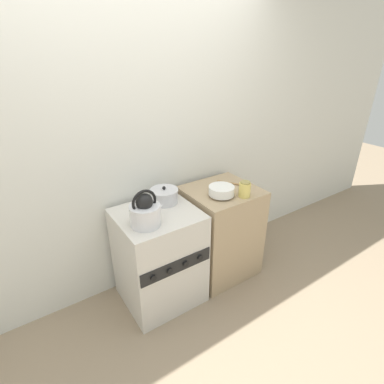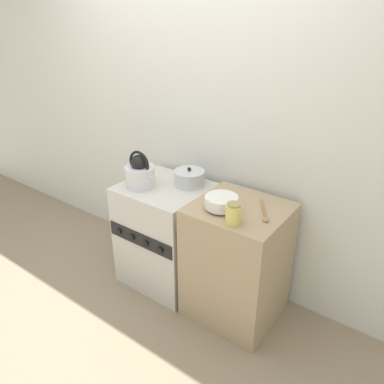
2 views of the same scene
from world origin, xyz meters
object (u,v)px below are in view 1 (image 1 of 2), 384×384
object	(u,v)px
enamel_bowl	(221,191)
stove	(159,257)
kettle	(145,212)
cooking_pot	(164,196)
storage_jar	(245,189)

from	to	relation	value
enamel_bowl	stove	bearing A→B (deg)	170.45
stove	kettle	size ratio (longest dim) A/B	3.03
cooking_pot	enamel_bowl	distance (m)	0.47
stove	enamel_bowl	world-z (taller)	enamel_bowl
stove	cooking_pot	world-z (taller)	cooking_pot
kettle	cooking_pot	distance (m)	0.36
kettle	cooking_pot	world-z (taller)	kettle
stove	kettle	bearing A→B (deg)	-143.48
cooking_pot	stove	bearing A→B (deg)	-137.87
cooking_pot	storage_jar	bearing A→B (deg)	-30.13
stove	storage_jar	size ratio (longest dim) A/B	6.24
kettle	enamel_bowl	size ratio (longest dim) A/B	1.30
enamel_bowl	storage_jar	xyz separation A→B (m)	(0.15, -0.11, 0.02)
enamel_bowl	cooking_pot	bearing A→B (deg)	152.14
kettle	enamel_bowl	bearing A→B (deg)	0.68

